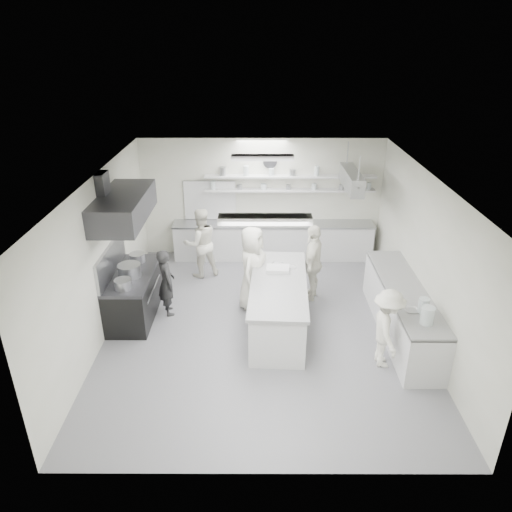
{
  "coord_description": "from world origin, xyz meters",
  "views": [
    {
      "loc": [
        -0.11,
        -7.95,
        5.27
      ],
      "look_at": [
        -0.13,
        0.6,
        1.25
      ],
      "focal_mm": 33.34,
      "sensor_mm": 36.0,
      "label": 1
    }
  ],
  "objects_px": {
    "back_counter": "(273,241)",
    "prep_island": "(278,306)",
    "right_counter": "(402,311)",
    "stove": "(134,296)",
    "cook_back": "(201,243)",
    "cook_stove": "(167,282)"
  },
  "relations": [
    {
      "from": "stove",
      "to": "right_counter",
      "type": "relative_size",
      "value": 0.55
    },
    {
      "from": "stove",
      "to": "back_counter",
      "type": "bearing_deg",
      "value": 43.99
    },
    {
      "from": "prep_island",
      "to": "cook_back",
      "type": "height_order",
      "value": "cook_back"
    },
    {
      "from": "stove",
      "to": "prep_island",
      "type": "xyz_separation_m",
      "value": [
        2.9,
        -0.44,
        0.03
      ]
    },
    {
      "from": "cook_back",
      "to": "back_counter",
      "type": "bearing_deg",
      "value": -173.85
    },
    {
      "from": "stove",
      "to": "cook_stove",
      "type": "relative_size",
      "value": 1.27
    },
    {
      "from": "stove",
      "to": "right_counter",
      "type": "distance_m",
      "value": 5.28
    },
    {
      "from": "back_counter",
      "to": "cook_stove",
      "type": "relative_size",
      "value": 3.53
    },
    {
      "from": "back_counter",
      "to": "cook_stove",
      "type": "xyz_separation_m",
      "value": [
        -2.24,
        -2.7,
        0.25
      ]
    },
    {
      "from": "stove",
      "to": "right_counter",
      "type": "bearing_deg",
      "value": -6.52
    },
    {
      "from": "right_counter",
      "to": "cook_stove",
      "type": "bearing_deg",
      "value": 171.32
    },
    {
      "from": "stove",
      "to": "cook_stove",
      "type": "height_order",
      "value": "cook_stove"
    },
    {
      "from": "right_counter",
      "to": "cook_back",
      "type": "xyz_separation_m",
      "value": [
        -4.08,
        2.39,
        0.37
      ]
    },
    {
      "from": "cook_stove",
      "to": "cook_back",
      "type": "bearing_deg",
      "value": -38.37
    },
    {
      "from": "back_counter",
      "to": "cook_stove",
      "type": "distance_m",
      "value": 3.52
    },
    {
      "from": "back_counter",
      "to": "prep_island",
      "type": "relative_size",
      "value": 1.91
    },
    {
      "from": "right_counter",
      "to": "cook_back",
      "type": "height_order",
      "value": "cook_back"
    },
    {
      "from": "stove",
      "to": "cook_back",
      "type": "height_order",
      "value": "cook_back"
    },
    {
      "from": "stove",
      "to": "cook_stove",
      "type": "distance_m",
      "value": 0.71
    },
    {
      "from": "stove",
      "to": "cook_back",
      "type": "distance_m",
      "value": 2.18
    },
    {
      "from": "back_counter",
      "to": "cook_stove",
      "type": "height_order",
      "value": "cook_stove"
    },
    {
      "from": "right_counter",
      "to": "prep_island",
      "type": "xyz_separation_m",
      "value": [
        -2.35,
        0.16,
        0.01
      ]
    }
  ]
}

